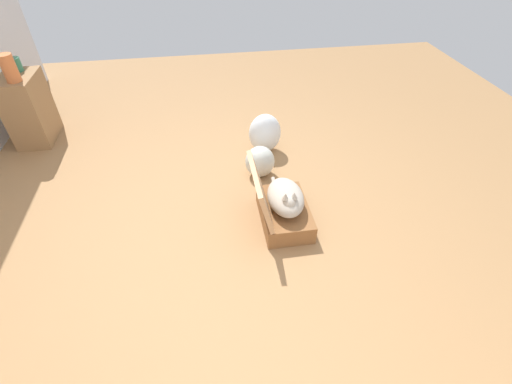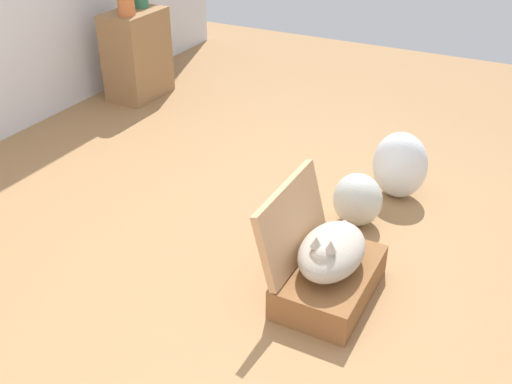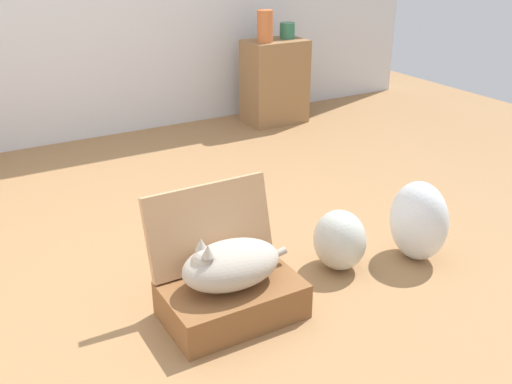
{
  "view_description": "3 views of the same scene",
  "coord_description": "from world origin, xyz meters",
  "px_view_note": "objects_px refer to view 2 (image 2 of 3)",
  "views": [
    {
      "loc": [
        -2.1,
        0.1,
        2.1
      ],
      "look_at": [
        -0.18,
        -0.2,
        0.45
      ],
      "focal_mm": 25.6,
      "sensor_mm": 36.0,
      "label": 1
    },
    {
      "loc": [
        -2.1,
        -1.14,
        1.82
      ],
      "look_at": [
        -0.09,
        -0.1,
        0.48
      ],
      "focal_mm": 41.78,
      "sensor_mm": 36.0,
      "label": 2
    },
    {
      "loc": [
        -1.01,
        -2.32,
        1.51
      ],
      "look_at": [
        0.25,
        -0.15,
        0.4
      ],
      "focal_mm": 41.51,
      "sensor_mm": 36.0,
      "label": 3
    }
  ],
  "objects_px": {
    "cat": "(331,251)",
    "plastic_bag_white": "(358,200)",
    "suitcase_base": "(329,281)",
    "side_table": "(137,55)",
    "plastic_bag_clear": "(400,165)"
  },
  "relations": [
    {
      "from": "cat",
      "to": "side_table",
      "type": "height_order",
      "value": "side_table"
    },
    {
      "from": "plastic_bag_white",
      "to": "plastic_bag_clear",
      "type": "distance_m",
      "value": 0.41
    },
    {
      "from": "suitcase_base",
      "to": "side_table",
      "type": "height_order",
      "value": "side_table"
    },
    {
      "from": "side_table",
      "to": "plastic_bag_white",
      "type": "bearing_deg",
      "value": -114.34
    },
    {
      "from": "cat",
      "to": "plastic_bag_white",
      "type": "relative_size",
      "value": 1.7
    },
    {
      "from": "plastic_bag_clear",
      "to": "cat",
      "type": "bearing_deg",
      "value": 178.72
    },
    {
      "from": "suitcase_base",
      "to": "plastic_bag_clear",
      "type": "xyz_separation_m",
      "value": [
        1.03,
        -0.02,
        0.12
      ]
    },
    {
      "from": "suitcase_base",
      "to": "plastic_bag_clear",
      "type": "relative_size",
      "value": 1.41
    },
    {
      "from": "suitcase_base",
      "to": "plastic_bag_white",
      "type": "xyz_separation_m",
      "value": [
        0.64,
        0.09,
        0.07
      ]
    },
    {
      "from": "plastic_bag_white",
      "to": "side_table",
      "type": "height_order",
      "value": "side_table"
    },
    {
      "from": "cat",
      "to": "side_table",
      "type": "bearing_deg",
      "value": 54.49
    },
    {
      "from": "cat",
      "to": "plastic_bag_white",
      "type": "bearing_deg",
      "value": 8.12
    },
    {
      "from": "plastic_bag_white",
      "to": "side_table",
      "type": "bearing_deg",
      "value": 65.66
    },
    {
      "from": "cat",
      "to": "plastic_bag_clear",
      "type": "height_order",
      "value": "plastic_bag_clear"
    },
    {
      "from": "cat",
      "to": "plastic_bag_white",
      "type": "distance_m",
      "value": 0.66
    }
  ]
}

